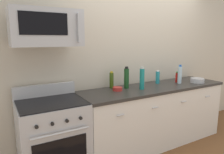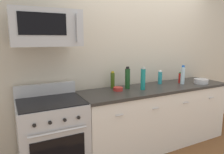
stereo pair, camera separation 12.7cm
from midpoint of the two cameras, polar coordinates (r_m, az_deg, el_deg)
The scene contains 13 objects.
ground_plane at distance 3.53m, azimuth 10.20°, elevation -17.26°, with size 6.59×6.59×0.00m, color brown.
back_wall at distance 3.46m, azimuth 6.54°, elevation 5.70°, with size 5.49×0.10×2.70m, color beige.
counter_unit at distance 3.34m, azimuth 10.47°, elevation -10.26°, with size 2.40×0.66×0.92m.
range_oven at distance 2.68m, azimuth -17.30°, elevation -15.77°, with size 0.76×0.69×1.07m.
microwave at distance 2.46m, azimuth -19.17°, elevation 12.63°, with size 0.74×0.44×0.40m.
bottle_water_clear at distance 3.51m, azimuth 17.18°, elevation 0.63°, with size 0.07×0.07×0.30m.
bottle_dish_soap at distance 3.41m, azimuth 11.41°, elevation -0.06°, with size 0.06×0.06×0.22m.
bottle_wine_green at distance 3.01m, azimuth 2.79°, elevation -0.31°, with size 0.07×0.07×0.32m.
bottle_hot_sauce_red at distance 3.58m, azimuth 16.51°, elevation -0.09°, with size 0.05×0.05×0.18m.
bottle_sparkling_teal at distance 2.97m, azimuth 7.05°, elevation -0.45°, with size 0.07×0.07×0.33m.
bottle_olive_oil at distance 3.03m, azimuth -1.33°, elevation -0.88°, with size 0.06×0.06×0.25m.
bowl_steel_prep at distance 3.68m, azimuth 21.51°, elevation -0.83°, with size 0.22×0.22×0.07m.
bowl_red_small at distance 2.90m, azimuth 0.27°, elevation -3.24°, with size 0.14×0.14×0.05m.
Camera 1 is at (-2.11, -2.33, 1.63)m, focal length 33.22 mm.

